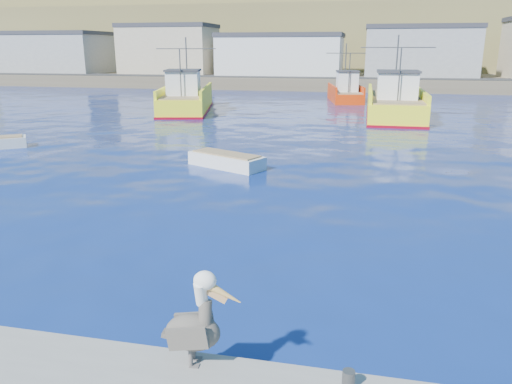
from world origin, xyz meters
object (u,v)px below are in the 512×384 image
boat_orange (346,92)px  skiff_mid (226,162)px  pelican (196,325)px  trawler_yellow_b (395,104)px  trawler_yellow_a (186,99)px

boat_orange → skiff_mid: bearing=-97.3°
boat_orange → skiff_mid: (-4.20, -32.59, -0.75)m
pelican → trawler_yellow_b: bearing=82.5°
boat_orange → trawler_yellow_b: bearing=-69.6°
boat_orange → trawler_yellow_a: bearing=-139.6°
trawler_yellow_b → skiff_mid: trawler_yellow_b is taller
boat_orange → pelican: (-0.24, -48.54, 0.20)m
trawler_yellow_a → trawler_yellow_b: size_ratio=0.98×
pelican → skiff_mid: bearing=103.9°
trawler_yellow_b → pelican: trawler_yellow_b is taller
boat_orange → pelican: boat_orange is taller
pelican → boat_orange: bearing=89.7°
skiff_mid → pelican: pelican is taller
pelican → trawler_yellow_a: bearing=110.3°
boat_orange → skiff_mid: 32.87m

